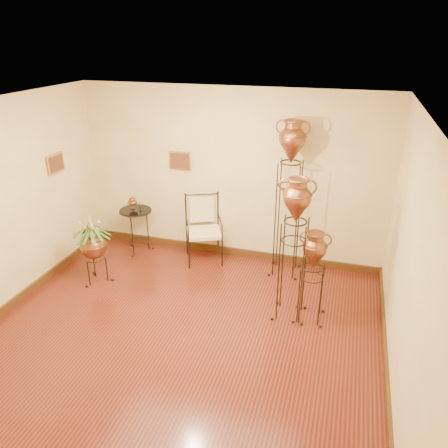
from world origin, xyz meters
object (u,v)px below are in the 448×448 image
(amphora_tall, at_px, (289,199))
(armchair, at_px, (204,230))
(side_table, at_px, (137,229))
(amphora_mid, at_px, (293,249))
(planter_urn, at_px, (93,244))

(amphora_tall, bearing_deg, armchair, -180.00)
(armchair, relative_size, side_table, 1.13)
(armchair, xyz_separation_m, side_table, (-1.22, 0.00, -0.15))
(armchair, distance_m, side_table, 1.23)
(side_table, bearing_deg, armchair, -0.04)
(amphora_mid, xyz_separation_m, side_table, (-2.83, 1.13, -0.59))
(amphora_tall, distance_m, amphora_mid, 1.19)
(amphora_mid, relative_size, armchair, 1.78)
(amphora_mid, distance_m, armchair, 2.01)
(planter_urn, bearing_deg, amphora_mid, -0.61)
(amphora_mid, height_order, planter_urn, amphora_mid)
(amphora_tall, xyz_separation_m, side_table, (-2.57, 0.00, -0.84))
(armchair, bearing_deg, planter_urn, -166.08)
(amphora_tall, bearing_deg, side_table, 179.98)
(amphora_tall, distance_m, side_table, 2.71)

